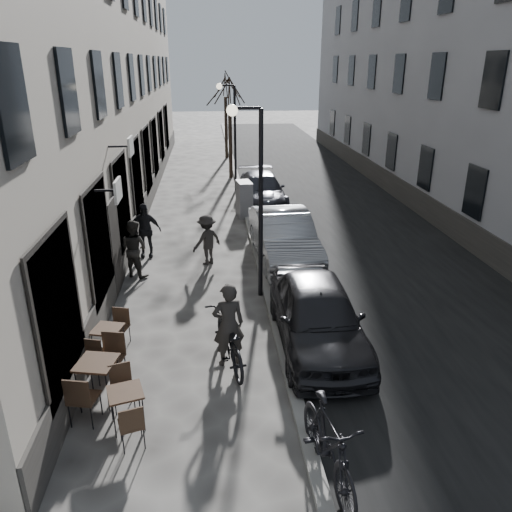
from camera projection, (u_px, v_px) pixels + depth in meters
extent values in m
plane|color=#3D3B38|center=(297.00, 452.00, 8.28)|extent=(120.00, 120.00, 0.00)
cube|color=black|center=(320.00, 199.00, 23.44)|extent=(7.30, 60.00, 0.00)
cube|color=gray|center=(243.00, 200.00, 23.10)|extent=(0.25, 60.00, 0.12)
cube|color=#A99D8E|center=(87.00, 9.00, 20.12)|extent=(4.00, 35.00, 16.00)
cube|color=gray|center=(455.00, 12.00, 21.48)|extent=(4.00, 35.00, 16.00)
cylinder|color=black|center=(261.00, 208.00, 12.93)|extent=(0.12, 0.12, 5.00)
cylinder|color=black|center=(247.00, 108.00, 11.98)|extent=(0.70, 0.08, 0.08)
sphere|color=#FFF2CC|center=(232.00, 110.00, 11.97)|extent=(0.28, 0.28, 0.28)
cylinder|color=black|center=(235.00, 140.00, 24.05)|extent=(0.12, 0.12, 5.00)
cylinder|color=black|center=(227.00, 85.00, 23.10)|extent=(0.70, 0.08, 0.08)
sphere|color=#FFF2CC|center=(219.00, 86.00, 23.09)|extent=(0.28, 0.28, 0.28)
cylinder|color=black|center=(230.00, 142.00, 27.02)|extent=(0.20, 0.20, 3.90)
cylinder|color=black|center=(226.00, 128.00, 32.58)|extent=(0.20, 0.20, 3.90)
cube|color=black|center=(125.00, 392.00, 8.65)|extent=(0.73, 0.73, 0.04)
cylinder|color=black|center=(114.00, 422.00, 8.48)|extent=(0.02, 0.02, 0.68)
cylinder|color=black|center=(144.00, 414.00, 8.65)|extent=(0.02, 0.02, 0.68)
cylinder|color=black|center=(111.00, 404.00, 8.91)|extent=(0.02, 0.02, 0.68)
cylinder|color=black|center=(139.00, 398.00, 9.08)|extent=(0.02, 0.02, 0.68)
cube|color=black|center=(96.00, 363.00, 9.27)|extent=(0.82, 0.82, 0.04)
cylinder|color=black|center=(77.00, 390.00, 9.19)|extent=(0.03, 0.03, 0.80)
cylinder|color=black|center=(108.00, 393.00, 9.13)|extent=(0.03, 0.03, 0.80)
cylinder|color=black|center=(91.00, 372.00, 9.73)|extent=(0.03, 0.03, 0.80)
cylinder|color=black|center=(119.00, 374.00, 9.66)|extent=(0.03, 0.03, 0.80)
cube|color=black|center=(107.00, 329.00, 10.69)|extent=(0.72, 0.72, 0.04)
cylinder|color=black|center=(93.00, 348.00, 10.64)|extent=(0.02, 0.02, 0.68)
cylinder|color=black|center=(115.00, 350.00, 10.56)|extent=(0.02, 0.02, 0.68)
cylinder|color=black|center=(104.00, 337.00, 11.09)|extent=(0.02, 0.02, 0.68)
cylinder|color=black|center=(124.00, 339.00, 11.01)|extent=(0.02, 0.02, 0.68)
cube|color=slate|center=(244.00, 199.00, 20.57)|extent=(0.67, 1.04, 1.47)
imported|color=black|center=(229.00, 340.00, 10.52)|extent=(1.16, 2.28, 1.14)
imported|color=#292623|center=(228.00, 325.00, 10.39)|extent=(0.75, 0.57, 1.87)
imported|color=black|center=(134.00, 249.00, 14.77)|extent=(1.06, 1.00, 1.74)
imported|color=#282523|center=(207.00, 240.00, 15.69)|extent=(1.19, 1.12, 1.62)
imported|color=black|center=(145.00, 230.00, 16.26)|extent=(1.07, 0.48, 1.80)
imported|color=black|center=(318.00, 315.00, 11.13)|extent=(1.87, 4.56, 1.55)
imported|color=#979AA0|center=(284.00, 237.00, 15.94)|extent=(1.93, 4.93, 1.60)
imported|color=#33343C|center=(262.00, 190.00, 22.25)|extent=(2.05, 4.79, 1.38)
imported|color=black|center=(328.00, 445.00, 7.52)|extent=(0.92, 2.27, 1.32)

